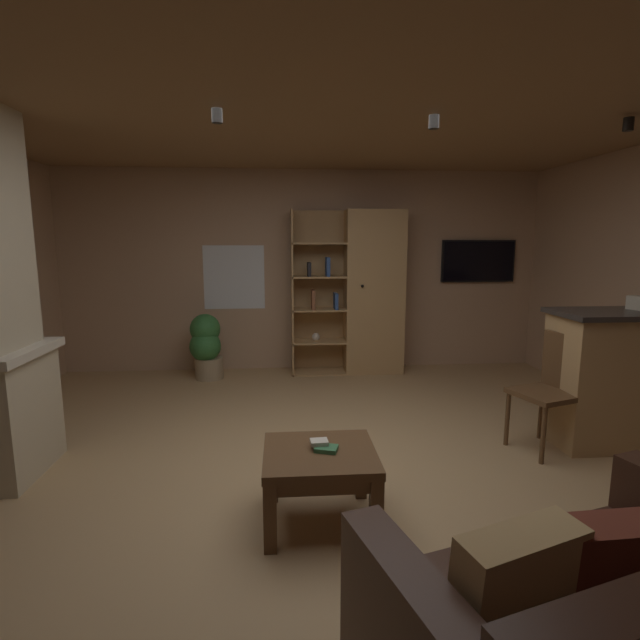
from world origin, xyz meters
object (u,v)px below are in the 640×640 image
(bookshelf_cabinet, at_px, (366,293))
(coffee_table, at_px, (320,465))
(table_book_0, at_px, (326,449))
(potted_floor_plant, at_px, (206,345))
(dining_chair, at_px, (553,384))
(table_book_1, at_px, (319,442))
(kitchen_bar_counter, at_px, (636,377))
(tissue_box, at_px, (638,303))
(wall_mounted_tv, at_px, (478,261))

(bookshelf_cabinet, xyz_separation_m, coffee_table, (-0.84, -3.26, -0.64))
(coffee_table, bearing_deg, table_book_0, -0.33)
(table_book_0, bearing_deg, potted_floor_plant, 110.54)
(coffee_table, xyz_separation_m, table_book_0, (0.04, -0.00, 0.10))
(coffee_table, relative_size, dining_chair, 0.70)
(table_book_0, relative_size, table_book_1, 1.26)
(kitchen_bar_counter, bearing_deg, bookshelf_cabinet, 127.45)
(kitchen_bar_counter, distance_m, table_book_0, 2.75)
(table_book_0, relative_size, potted_floor_plant, 0.16)
(bookshelf_cabinet, xyz_separation_m, tissue_box, (1.79, -2.27, 0.15))
(table_book_0, relative_size, dining_chair, 0.14)
(kitchen_bar_counter, distance_m, table_book_1, 2.77)
(tissue_box, bearing_deg, table_book_1, -160.05)
(bookshelf_cabinet, xyz_separation_m, dining_chair, (1.06, -2.40, -0.47))
(kitchen_bar_counter, xyz_separation_m, wall_mounted_tv, (-0.30, 2.55, 0.83))
(bookshelf_cabinet, relative_size, wall_mounted_tv, 2.10)
(table_book_1, bearing_deg, tissue_box, 19.95)
(table_book_0, height_order, potted_floor_plant, potted_floor_plant)
(bookshelf_cabinet, bearing_deg, kitchen_bar_counter, -52.55)
(table_book_1, bearing_deg, potted_floor_plant, 110.15)
(bookshelf_cabinet, distance_m, tissue_box, 2.89)
(table_book_1, height_order, wall_mounted_tv, wall_mounted_tv)
(kitchen_bar_counter, xyz_separation_m, potted_floor_plant, (-3.74, 2.15, -0.14))
(table_book_1, height_order, dining_chair, dining_chair)
(coffee_table, bearing_deg, wall_mounted_tv, 56.16)
(bookshelf_cabinet, bearing_deg, table_book_0, -103.77)
(table_book_1, distance_m, potted_floor_plant, 3.23)
(table_book_0, height_order, table_book_1, table_book_1)
(potted_floor_plant, height_order, wall_mounted_tv, wall_mounted_tv)
(kitchen_bar_counter, relative_size, wall_mounted_tv, 1.43)
(kitchen_bar_counter, height_order, table_book_0, kitchen_bar_counter)
(kitchen_bar_counter, relative_size, table_book_1, 13.48)
(kitchen_bar_counter, relative_size, potted_floor_plant, 1.75)
(coffee_table, bearing_deg, bookshelf_cabinet, 75.62)
(table_book_0, bearing_deg, dining_chair, 24.90)
(dining_chair, xyz_separation_m, wall_mounted_tv, (0.44, 2.61, 0.85))
(dining_chair, distance_m, potted_floor_plant, 3.74)
(table_book_1, bearing_deg, coffee_table, -88.00)
(table_book_0, xyz_separation_m, wall_mounted_tv, (2.29, 3.47, 0.93))
(table_book_0, height_order, wall_mounted_tv, wall_mounted_tv)
(bookshelf_cabinet, bearing_deg, table_book_1, -104.57)
(kitchen_bar_counter, height_order, wall_mounted_tv, wall_mounted_tv)
(bookshelf_cabinet, relative_size, kitchen_bar_counter, 1.47)
(table_book_0, distance_m, table_book_1, 0.06)
(bookshelf_cabinet, relative_size, table_book_0, 15.70)
(table_book_1, xyz_separation_m, potted_floor_plant, (-1.11, 3.04, -0.06))
(dining_chair, height_order, wall_mounted_tv, wall_mounted_tv)
(table_book_1, relative_size, potted_floor_plant, 0.13)
(kitchen_bar_counter, xyz_separation_m, coffee_table, (-2.63, -0.92, -0.20))
(bookshelf_cabinet, relative_size, potted_floor_plant, 2.57)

